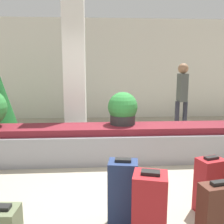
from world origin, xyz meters
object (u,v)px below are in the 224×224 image
object	(u,v)px
suitcase_4	(123,194)
traveler_1	(71,89)
potted_plant_1	(123,109)
suitcase_1	(209,185)
suitcase_5	(149,211)
suitcase_7	(219,223)
traveler_0	(182,92)
pillar	(75,71)

from	to	relation	value
suitcase_4	traveler_1	world-z (taller)	traveler_1
potted_plant_1	traveler_1	distance (m)	2.59
suitcase_1	suitcase_4	xyz separation A→B (m)	(-1.03, -0.22, 0.04)
suitcase_5	traveler_1	xyz separation A→B (m)	(-1.15, 4.75, 0.73)
suitcase_1	potted_plant_1	bearing A→B (deg)	96.62
suitcase_4	potted_plant_1	world-z (taller)	potted_plant_1
suitcase_7	traveler_0	distance (m)	4.27
pillar	suitcase_1	size ratio (longest dim) A/B	4.71
pillar	traveler_0	world-z (taller)	pillar
suitcase_1	suitcase_5	distance (m)	0.99
suitcase_7	pillar	bearing A→B (deg)	102.39
suitcase_4	suitcase_7	distance (m)	0.93
pillar	traveler_1	xyz separation A→B (m)	(-0.22, 1.42, -0.50)
traveler_0	suitcase_5	bearing A→B (deg)	157.12
suitcase_5	suitcase_1	bearing A→B (deg)	48.43
traveler_0	suitcase_7	bearing A→B (deg)	165.21
suitcase_1	suitcase_7	world-z (taller)	suitcase_7
suitcase_1	traveler_1	size ratio (longest dim) A/B	0.37
suitcase_4	traveler_0	size ratio (longest dim) A/B	0.43
suitcase_7	traveler_1	distance (m)	5.28
pillar	suitcase_5	size ratio (longest dim) A/B	4.18
suitcase_5	traveler_0	xyz separation A→B (m)	(1.62, 3.89, 0.70)
suitcase_4	suitcase_7	xyz separation A→B (m)	(0.78, -0.52, -0.01)
pillar	traveler_1	size ratio (longest dim) A/B	1.77
suitcase_1	suitcase_4	world-z (taller)	suitcase_4
potted_plant_1	suitcase_1	bearing A→B (deg)	-66.60
suitcase_5	potted_plant_1	bearing A→B (deg)	104.50
suitcase_4	suitcase_5	size ratio (longest dim) A/B	0.99
suitcase_1	potted_plant_1	distance (m)	2.14
pillar	traveler_0	xyz separation A→B (m)	(2.54, 0.56, -0.53)
traveler_0	traveler_1	distance (m)	2.90
suitcase_7	suitcase_1	bearing A→B (deg)	60.13
pillar	suitcase_5	xyz separation A→B (m)	(0.93, -3.33, -1.23)
suitcase_4	suitcase_5	bearing A→B (deg)	-48.23
suitcase_1	suitcase_5	xyz separation A→B (m)	(-0.82, -0.55, 0.04)
suitcase_5	suitcase_7	size ratio (longest dim) A/B	1.03
pillar	suitcase_7	distance (m)	4.01
suitcase_5	potted_plant_1	size ratio (longest dim) A/B	1.28
suitcase_7	traveler_1	xyz separation A→B (m)	(-1.71, 4.93, 0.74)
suitcase_7	suitcase_5	bearing A→B (deg)	150.98
potted_plant_1	pillar	bearing A→B (deg)	136.33
suitcase_1	suitcase_4	bearing A→B (deg)	175.35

